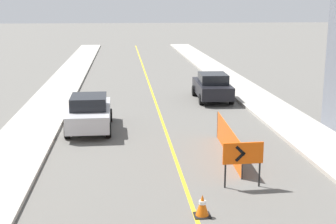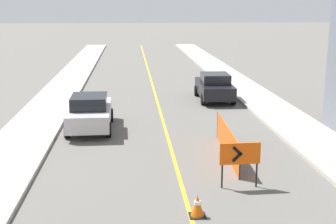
% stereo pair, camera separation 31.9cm
% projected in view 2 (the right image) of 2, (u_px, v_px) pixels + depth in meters
% --- Properties ---
extents(lane_stripe, '(0.12, 72.64, 0.01)m').
position_uv_depth(lane_stripe, '(156.00, 98.00, 28.07)').
color(lane_stripe, gold).
rests_on(lane_stripe, ground_plane).
extents(sidewalk_left, '(2.51, 72.64, 0.14)m').
position_uv_depth(sidewalk_left, '(56.00, 98.00, 27.58)').
color(sidewalk_left, '#ADA89E').
rests_on(sidewalk_left, ground_plane).
extents(sidewalk_right, '(2.51, 72.64, 0.14)m').
position_uv_depth(sidewalk_right, '(253.00, 95.00, 28.52)').
color(sidewalk_right, '#ADA89E').
rests_on(sidewalk_right, ground_plane).
extents(traffic_cone_third, '(0.44, 0.44, 0.61)m').
position_uv_depth(traffic_cone_third, '(197.00, 206.00, 12.33)').
color(traffic_cone_third, black).
rests_on(traffic_cone_third, ground_plane).
extents(arrow_barricade_primary, '(1.26, 0.11, 1.43)m').
position_uv_depth(arrow_barricade_primary, '(240.00, 155.00, 14.11)').
color(arrow_barricade_primary, '#EF560C').
rests_on(arrow_barricade_primary, ground_plane).
extents(safety_mesh_fence, '(0.24, 4.91, 1.11)m').
position_uv_depth(safety_mesh_fence, '(227.00, 141.00, 17.21)').
color(safety_mesh_fence, '#EF560C').
rests_on(safety_mesh_fence, ground_plane).
extents(parked_car_curb_near, '(1.94, 4.32, 1.59)m').
position_uv_depth(parked_car_curb_near, '(90.00, 112.00, 20.79)').
color(parked_car_curb_near, '#B7B7BC').
rests_on(parked_car_curb_near, ground_plane).
extents(parked_car_curb_mid, '(1.95, 4.35, 1.59)m').
position_uv_depth(parked_car_curb_mid, '(214.00, 87.00, 27.20)').
color(parked_car_curb_mid, black).
rests_on(parked_car_curb_mid, ground_plane).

